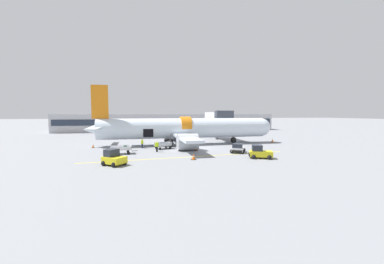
{
  "coord_description": "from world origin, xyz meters",
  "views": [
    {
      "loc": [
        -10.12,
        -37.59,
        5.69
      ],
      "look_at": [
        -1.35,
        1.39,
        2.58
      ],
      "focal_mm": 22.0,
      "sensor_mm": 36.0,
      "label": 1
    }
  ],
  "objects_px": {
    "airplane": "(183,129)",
    "baggage_tug_mid": "(238,149)",
    "baggage_cart_loading": "(163,146)",
    "ground_crew_loader_a": "(157,146)",
    "ground_crew_loader_b": "(189,142)",
    "baggage_tug_rear": "(114,158)",
    "baggage_cart_queued": "(122,150)",
    "ground_crew_driver": "(142,143)",
    "baggage_tug_lead": "(260,153)"
  },
  "relations": [
    {
      "from": "baggage_cart_loading",
      "to": "baggage_cart_queued",
      "type": "relative_size",
      "value": 0.92
    },
    {
      "from": "baggage_cart_loading",
      "to": "ground_crew_loader_a",
      "type": "height_order",
      "value": "ground_crew_loader_a"
    },
    {
      "from": "ground_crew_loader_a",
      "to": "ground_crew_driver",
      "type": "relative_size",
      "value": 1.05
    },
    {
      "from": "baggage_tug_lead",
      "to": "ground_crew_loader_a",
      "type": "xyz_separation_m",
      "value": [
        -12.48,
        7.95,
        0.13
      ]
    },
    {
      "from": "baggage_tug_lead",
      "to": "ground_crew_loader_b",
      "type": "relative_size",
      "value": 1.76
    },
    {
      "from": "baggage_tug_lead",
      "to": "ground_crew_driver",
      "type": "relative_size",
      "value": 2.08
    },
    {
      "from": "airplane",
      "to": "baggage_tug_mid",
      "type": "relative_size",
      "value": 10.85
    },
    {
      "from": "baggage_cart_queued",
      "to": "baggage_tug_mid",
      "type": "bearing_deg",
      "value": -8.77
    },
    {
      "from": "baggage_cart_loading",
      "to": "ground_crew_loader_a",
      "type": "xyz_separation_m",
      "value": [
        -1.28,
        -2.93,
        0.35
      ]
    },
    {
      "from": "baggage_tug_lead",
      "to": "baggage_cart_loading",
      "type": "height_order",
      "value": "baggage_tug_lead"
    },
    {
      "from": "ground_crew_driver",
      "to": "baggage_tug_rear",
      "type": "bearing_deg",
      "value": -104.63
    },
    {
      "from": "baggage_tug_rear",
      "to": "ground_crew_loader_b",
      "type": "xyz_separation_m",
      "value": [
        10.99,
        11.49,
        0.22
      ]
    },
    {
      "from": "airplane",
      "to": "baggage_cart_loading",
      "type": "bearing_deg",
      "value": -131.36
    },
    {
      "from": "ground_crew_loader_a",
      "to": "baggage_tug_mid",
      "type": "bearing_deg",
      "value": -15.57
    },
    {
      "from": "baggage_tug_mid",
      "to": "baggage_cart_loading",
      "type": "xyz_separation_m",
      "value": [
        -10.26,
        6.14,
        -0.08
      ]
    },
    {
      "from": "ground_crew_driver",
      "to": "ground_crew_loader_b",
      "type": "bearing_deg",
      "value": -7.51
    },
    {
      "from": "baggage_tug_mid",
      "to": "ground_crew_loader_b",
      "type": "relative_size",
      "value": 1.75
    },
    {
      "from": "ground_crew_loader_a",
      "to": "ground_crew_loader_b",
      "type": "distance_m",
      "value": 6.6
    },
    {
      "from": "airplane",
      "to": "baggage_tug_lead",
      "type": "relative_size",
      "value": 10.76
    },
    {
      "from": "baggage_tug_mid",
      "to": "ground_crew_loader_a",
      "type": "xyz_separation_m",
      "value": [
        -11.54,
        3.22,
        0.27
      ]
    },
    {
      "from": "baggage_tug_lead",
      "to": "baggage_cart_loading",
      "type": "bearing_deg",
      "value": 135.83
    },
    {
      "from": "airplane",
      "to": "ground_crew_driver",
      "type": "distance_m",
      "value": 8.3
    },
    {
      "from": "baggage_tug_mid",
      "to": "baggage_cart_queued",
      "type": "xyz_separation_m",
      "value": [
        -16.52,
        2.55,
        -0.02
      ]
    },
    {
      "from": "airplane",
      "to": "ground_crew_loader_b",
      "type": "relative_size",
      "value": 18.96
    },
    {
      "from": "baggage_tug_rear",
      "to": "baggage_cart_queued",
      "type": "height_order",
      "value": "baggage_tug_rear"
    },
    {
      "from": "ground_crew_loader_b",
      "to": "ground_crew_driver",
      "type": "height_order",
      "value": "ground_crew_loader_b"
    },
    {
      "from": "baggage_tug_rear",
      "to": "baggage_tug_lead",
      "type": "bearing_deg",
      "value": 0.4
    },
    {
      "from": "baggage_cart_queued",
      "to": "baggage_cart_loading",
      "type": "bearing_deg",
      "value": 29.83
    },
    {
      "from": "baggage_tug_lead",
      "to": "airplane",
      "type": "bearing_deg",
      "value": 114.79
    },
    {
      "from": "baggage_tug_rear",
      "to": "ground_crew_loader_b",
      "type": "height_order",
      "value": "ground_crew_loader_b"
    },
    {
      "from": "baggage_cart_loading",
      "to": "ground_crew_loader_b",
      "type": "distance_m",
      "value": 4.41
    },
    {
      "from": "baggage_tug_rear",
      "to": "ground_crew_driver",
      "type": "distance_m",
      "value": 12.92
    },
    {
      "from": "baggage_tug_rear",
      "to": "baggage_cart_queued",
      "type": "relative_size",
      "value": 0.75
    },
    {
      "from": "ground_crew_loader_b",
      "to": "ground_crew_driver",
      "type": "xyz_separation_m",
      "value": [
        -7.73,
        1.02,
        -0.15
      ]
    },
    {
      "from": "ground_crew_loader_a",
      "to": "baggage_tug_rear",
      "type": "bearing_deg",
      "value": -123.49
    },
    {
      "from": "baggage_tug_rear",
      "to": "ground_crew_driver",
      "type": "xyz_separation_m",
      "value": [
        3.26,
        12.5,
        0.07
      ]
    },
    {
      "from": "ground_crew_driver",
      "to": "baggage_cart_queued",
      "type": "bearing_deg",
      "value": -119.67
    },
    {
      "from": "baggage_tug_mid",
      "to": "baggage_tug_rear",
      "type": "height_order",
      "value": "baggage_tug_rear"
    },
    {
      "from": "baggage_tug_mid",
      "to": "baggage_tug_rear",
      "type": "xyz_separation_m",
      "value": [
        -16.88,
        -4.86,
        0.15
      ]
    },
    {
      "from": "baggage_tug_rear",
      "to": "baggage_cart_loading",
      "type": "xyz_separation_m",
      "value": [
        6.63,
        11.0,
        -0.23
      ]
    },
    {
      "from": "baggage_cart_queued",
      "to": "ground_crew_loader_a",
      "type": "distance_m",
      "value": 5.03
    },
    {
      "from": "airplane",
      "to": "ground_crew_loader_b",
      "type": "distance_m",
      "value": 4.56
    },
    {
      "from": "ground_crew_loader_a",
      "to": "ground_crew_driver",
      "type": "bearing_deg",
      "value": 115.18
    },
    {
      "from": "baggage_cart_loading",
      "to": "ground_crew_driver",
      "type": "height_order",
      "value": "ground_crew_driver"
    },
    {
      "from": "airplane",
      "to": "baggage_tug_mid",
      "type": "distance_m",
      "value": 12.62
    },
    {
      "from": "airplane",
      "to": "baggage_tug_mid",
      "type": "bearing_deg",
      "value": -59.98
    },
    {
      "from": "baggage_cart_queued",
      "to": "ground_crew_loader_b",
      "type": "xyz_separation_m",
      "value": [
        10.63,
        4.07,
        0.39
      ]
    },
    {
      "from": "baggage_tug_mid",
      "to": "baggage_tug_rear",
      "type": "relative_size",
      "value": 1.11
    },
    {
      "from": "ground_crew_loader_a",
      "to": "ground_crew_loader_b",
      "type": "bearing_deg",
      "value": 31.1
    },
    {
      "from": "airplane",
      "to": "ground_crew_driver",
      "type": "height_order",
      "value": "airplane"
    }
  ]
}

